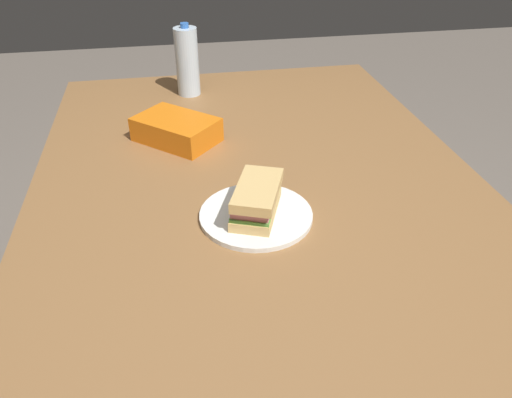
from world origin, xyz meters
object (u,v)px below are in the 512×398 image
Objects in this scene: sandwich at (257,199)px; dining_table at (266,228)px; paper_plate at (256,215)px; chip_bag at (176,130)px; water_bottle_tall at (187,62)px.

dining_table is at bearing 148.71° from sandwich.
dining_table is 0.10m from paper_plate.
dining_table is 7.23× the size of paper_plate.
sandwich reaches higher than dining_table.
dining_table is at bearing 146.45° from paper_plate.
dining_table is 9.16× the size of sandwich.
chip_bag is 0.38m from water_bottle_tall.
water_bottle_tall is (-0.79, -0.10, 0.06)m from sandwich.
dining_table is at bearing 160.09° from chip_bag.
chip_bag is (-0.37, -0.19, 0.11)m from dining_table.
water_bottle_tall is at bearing -172.95° from sandwich.
dining_table is 0.43m from chip_bag.
paper_plate is 1.06× the size of water_bottle_tall.
chip_bag is (-0.43, -0.16, -0.02)m from sandwich.
paper_plate is 0.80m from water_bottle_tall.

